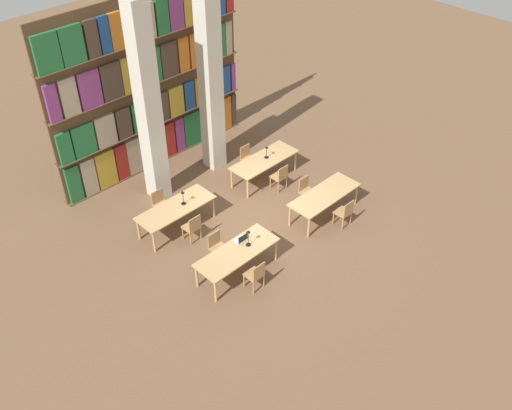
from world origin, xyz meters
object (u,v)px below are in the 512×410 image
(laptop, at_px, (241,239))
(chair_6, at_px, (280,176))
(chair_1, at_px, (217,246))
(pillar_center, at_px, (210,81))
(desk_lamp_1, at_px, (183,195))
(desk_lamp_0, at_px, (248,235))
(chair_3, at_px, (306,190))
(desk_lamp_2, at_px, (267,150))
(reading_table_2, at_px, (176,209))
(chair_7, at_px, (248,158))
(chair_5, at_px, (161,203))
(pillar_left, at_px, (148,107))
(chair_4, at_px, (193,227))
(chair_2, at_px, (345,212))
(reading_table_3, at_px, (264,161))
(reading_table_0, at_px, (237,254))
(chair_0, at_px, (256,275))
(reading_table_1, at_px, (324,196))

(laptop, distance_m, chair_6, 3.40)
(chair_1, bearing_deg, pillar_center, -130.22)
(desk_lamp_1, bearing_deg, desk_lamp_0, -87.39)
(chair_3, relative_size, desk_lamp_2, 2.04)
(pillar_center, distance_m, laptop, 5.13)
(reading_table_2, distance_m, chair_7, 3.47)
(chair_5, bearing_deg, pillar_left, -123.10)
(desk_lamp_1, bearing_deg, pillar_center, 32.98)
(desk_lamp_1, bearing_deg, pillar_left, 78.65)
(pillar_left, height_order, chair_4, pillar_left)
(chair_6, bearing_deg, chair_1, -163.64)
(chair_2, distance_m, chair_6, 2.46)
(desk_lamp_2, bearing_deg, chair_5, 168.00)
(laptop, xyz_separation_m, desk_lamp_1, (-0.11, 2.22, 0.26))
(chair_4, bearing_deg, reading_table_3, 10.99)
(chair_3, relative_size, reading_table_3, 0.38)
(reading_table_0, distance_m, chair_7, 4.66)
(chair_1, bearing_deg, chair_6, -163.64)
(chair_2, bearing_deg, chair_6, 91.12)
(chair_4, distance_m, chair_7, 3.68)
(chair_1, xyz_separation_m, desk_lamp_2, (3.60, 1.75, 0.56))
(pillar_center, bearing_deg, chair_1, -130.22)
(chair_4, height_order, chair_5, same)
(pillar_left, bearing_deg, chair_3, -50.27)
(reading_table_2, xyz_separation_m, chair_7, (3.40, 0.67, -0.20))
(chair_3, relative_size, chair_7, 1.00)
(pillar_center, relative_size, reading_table_2, 2.64)
(chair_0, bearing_deg, reading_table_2, 89.14)
(chair_0, xyz_separation_m, desk_lamp_1, (0.30, 3.18, 0.57))
(chair_1, distance_m, chair_6, 3.60)
(chair_2, distance_m, chair_4, 4.28)
(desk_lamp_2, bearing_deg, desk_lamp_1, -179.96)
(reading_table_1, xyz_separation_m, chair_7, (0.00, 3.18, -0.20))
(chair_0, distance_m, reading_table_3, 4.71)
(laptop, relative_size, chair_7, 0.37)
(pillar_center, relative_size, desk_lamp_0, 12.09)
(reading_table_3, bearing_deg, pillar_left, 149.21)
(chair_6, bearing_deg, reading_table_0, -153.07)
(reading_table_1, relative_size, desk_lamp_2, 5.35)
(pillar_center, xyz_separation_m, chair_7, (0.55, -0.97, -2.53))
(pillar_center, height_order, chair_4, pillar_center)
(reading_table_0, height_order, chair_6, chair_6)
(chair_1, xyz_separation_m, chair_2, (3.50, -1.45, 0.00))
(desk_lamp_0, height_order, chair_4, desk_lamp_0)
(chair_5, bearing_deg, reading_table_3, 167.42)
(chair_0, bearing_deg, chair_4, 89.12)
(chair_2, relative_size, chair_4, 1.00)
(pillar_center, relative_size, reading_table_3, 2.64)
(desk_lamp_2, bearing_deg, chair_2, -91.73)
(desk_lamp_0, xyz_separation_m, reading_table_2, (-0.37, 2.53, -0.41))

